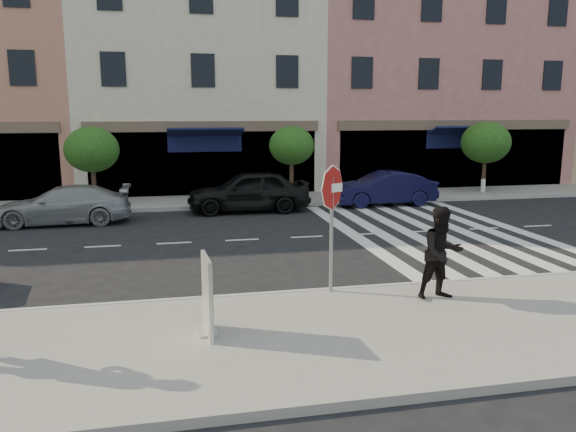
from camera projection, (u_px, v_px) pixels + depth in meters
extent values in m
plane|color=black|center=(264.00, 278.00, 12.97)|extent=(120.00, 120.00, 0.00)
cube|color=gray|center=(301.00, 339.00, 9.35)|extent=(60.00, 4.50, 0.15)
cube|color=gray|center=(221.00, 201.00, 23.54)|extent=(60.00, 3.00, 0.15)
cube|color=beige|center=(197.00, 77.00, 28.20)|extent=(11.00, 9.00, 11.00)
cube|color=tan|center=(420.00, 60.00, 30.46)|extent=(13.00, 9.00, 13.00)
cylinder|color=#473323|center=(94.00, 184.00, 22.17)|extent=(0.18, 0.18, 1.60)
cylinder|color=silver|center=(95.00, 197.00, 22.26)|extent=(0.20, 0.20, 0.60)
ellipsoid|color=#1E4413|center=(92.00, 150.00, 21.91)|extent=(2.10, 2.10, 1.79)
cylinder|color=#473323|center=(292.00, 178.00, 23.78)|extent=(0.18, 0.18, 1.71)
cylinder|color=silver|center=(291.00, 191.00, 23.88)|extent=(0.20, 0.20, 0.60)
ellipsoid|color=#1E4413|center=(292.00, 146.00, 23.53)|extent=(1.90, 1.90, 1.62)
cylinder|color=#473323|center=(484.00, 174.00, 25.62)|extent=(0.18, 0.18, 1.65)
cylinder|color=silver|center=(483.00, 185.00, 25.71)|extent=(0.20, 0.20, 0.60)
ellipsoid|color=#1E4413|center=(486.00, 142.00, 25.35)|extent=(2.20, 2.20, 1.87)
cylinder|color=gray|center=(331.00, 235.00, 11.37)|extent=(0.10, 0.10, 2.37)
cylinder|color=white|center=(332.00, 188.00, 11.18)|extent=(0.85, 0.40, 0.93)
cylinder|color=#9E1411|center=(332.00, 188.00, 11.16)|extent=(0.80, 0.38, 0.86)
cube|color=white|center=(333.00, 188.00, 11.13)|extent=(0.45, 0.22, 0.17)
imported|color=black|center=(442.00, 253.00, 10.97)|extent=(0.95, 0.77, 1.84)
cube|color=beige|center=(208.00, 333.00, 9.34)|extent=(0.33, 0.33, 0.04)
cube|color=beige|center=(207.00, 296.00, 9.22)|extent=(0.12, 0.88, 1.35)
cube|color=#D88C3F|center=(209.00, 292.00, 9.22)|extent=(0.07, 0.72, 1.04)
imported|color=gray|center=(63.00, 205.00, 19.14)|extent=(4.49, 1.85, 1.30)
imported|color=black|center=(248.00, 191.00, 21.46)|extent=(4.69, 1.97, 1.58)
imported|color=black|center=(384.00, 188.00, 22.92)|extent=(4.23, 1.54, 1.39)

